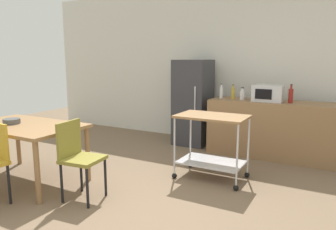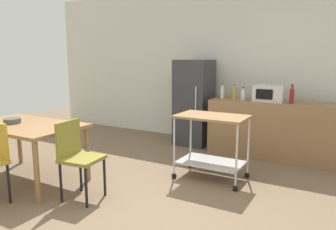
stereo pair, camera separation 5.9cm
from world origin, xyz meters
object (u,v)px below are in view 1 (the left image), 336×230
Objects in this scene: bottle_wine at (242,95)px; bottle_hot_sauce at (221,92)px; refrigerator at (193,102)px; fruit_bowl at (12,121)px; chair_olive at (78,154)px; dining_table at (24,130)px; kitchen_cart at (212,136)px; bottle_sparkling_water at (291,95)px; microwave at (268,93)px; bottle_soda at (233,93)px.

bottle_hot_sauce is at bearing 176.96° from bottle_wine.
refrigerator reaches higher than fruit_bowl.
chair_olive is at bearing -111.96° from bottle_wine.
dining_table is 0.21m from fruit_bowl.
fruit_bowl is at bearing -124.86° from bottle_hot_sauce.
refrigerator is 7.40× the size of fruit_bowl.
refrigerator is at bearing -8.88° from chair_olive.
kitchen_cart is (2.06, 1.24, -0.10)m from dining_table.
bottle_sparkling_water is (1.13, -0.07, 0.01)m from bottle_hot_sauce.
microwave is at bearing -0.68° from bottle_wine.
fruit_bowl is (-2.07, -2.65, -0.22)m from bottle_soda.
chair_olive is 0.57× the size of refrigerator.
microwave is (1.37, -0.14, 0.25)m from refrigerator.
bottle_hot_sauce is at bearing 178.21° from microwave.
microwave is at bearing 44.94° from fruit_bowl.
kitchen_cart is at bearing -74.90° from bottle_hot_sauce.
microwave is at bearing 172.86° from bottle_sparkling_water.
kitchen_cart is 1.44m from bottle_soda.
fruit_bowl is at bearing -130.12° from bottle_wine.
chair_olive is 2.87m from bottle_soda.
refrigerator is 7.60× the size of bottle_wine.
chair_olive is 4.25× the size of fruit_bowl.
bottle_soda is at bearing 52.06° from fruit_bowl.
microwave is 2.20× the size of fruit_bowl.
bottle_wine is (1.08, 2.67, 0.46)m from chair_olive.
refrigerator is 1.74m from bottle_sparkling_water.
dining_table is 2.41m from kitchen_cart.
bottle_sparkling_water reaches higher than bottle_hot_sauce.
bottle_soda is at bearing -8.87° from refrigerator.
refrigerator reaches higher than bottle_sparkling_water.
kitchen_cart is at bearing 31.06° from dining_table.
bottle_sparkling_water is at bearing 59.86° from kitchen_cart.
dining_table is 3.24m from bottle_soda.
bottle_sparkling_water is (1.71, -0.18, 0.24)m from refrigerator.
dining_table is at bearing 79.49° from chair_olive.
fruit_bowl is at bearing -149.97° from kitchen_cart.
microwave is 0.35m from bottle_sparkling_water.
kitchen_cart is at bearing -107.15° from microwave.
fruit_bowl is (-1.15, 0.03, 0.26)m from chair_olive.
bottle_hot_sauce is 3.26m from fruit_bowl.
chair_olive is 2.83m from bottle_hot_sauce.
refrigerator reaches higher than dining_table.
refrigerator is 0.83m from bottle_soda.
bottle_soda is at bearing -25.19° from chair_olive.
bottle_sparkling_water is (0.76, 1.31, 0.45)m from kitchen_cart.
fruit_bowl is at bearing 82.41° from chair_olive.
kitchen_cart is 4.46× the size of bottle_wine.
bottle_sparkling_water is at bearing -3.42° from bottle_hot_sauce.
dining_table is 3.33m from bottle_wine.
dining_table is at bearing -148.94° from kitchen_cart.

